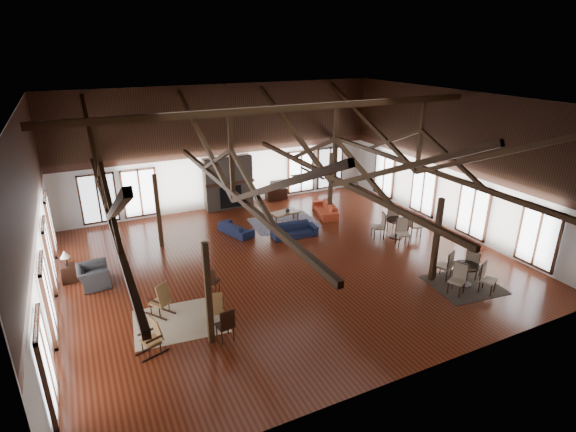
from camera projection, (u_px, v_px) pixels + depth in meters
name	position (u px, v px, depth m)	size (l,w,h in m)	color
floor	(286.00, 262.00, 17.15)	(16.00, 16.00, 0.00)	#5D2513
ceiling	(286.00, 101.00, 14.96)	(16.00, 14.00, 0.02)	black
wall_back	(224.00, 148.00, 21.92)	(16.00, 0.02, 6.00)	silver
wall_front	(419.00, 271.00, 10.19)	(16.00, 0.02, 6.00)	silver
wall_left	(34.00, 224.00, 12.81)	(0.02, 14.00, 6.00)	silver
wall_right	(454.00, 162.00, 19.30)	(0.02, 14.00, 6.00)	silver
roof_truss	(286.00, 159.00, 15.68)	(15.60, 14.07, 3.14)	#321D0E
post_grid	(286.00, 225.00, 16.60)	(8.16, 7.16, 3.05)	#321D0E
fireplace	(228.00, 183.00, 22.27)	(2.50, 0.69, 2.60)	#63584B
ceiling_fan	(312.00, 172.00, 15.16)	(1.60, 1.60, 0.75)	black
sofa_navy_front	(294.00, 230.00, 19.26)	(1.95, 0.76, 0.57)	#141B39
sofa_navy_left	(236.00, 228.00, 19.53)	(0.69, 1.75, 0.51)	#151B3A
sofa_orange	(325.00, 209.00, 21.64)	(0.79, 2.01, 0.59)	#BC4224
coffee_table	(285.00, 213.00, 20.72)	(1.38, 0.82, 0.50)	brown
vase	(288.00, 210.00, 20.66)	(0.20, 0.20, 0.21)	#B2B2B2
armchair	(94.00, 276.00, 15.35)	(0.99, 1.13, 0.74)	#2C2C2E
side_table_lamp	(68.00, 270.00, 15.58)	(0.47, 0.47, 1.20)	black
rocking_chair_a	(161.00, 300.00, 13.64)	(0.86, 0.95, 1.09)	#9B6C3A
rocking_chair_b	(215.00, 308.00, 13.26)	(0.70, 0.92, 1.05)	#9B6C3A
rocking_chair_c	(154.00, 336.00, 12.03)	(0.89, 0.65, 1.03)	#9B6C3A
side_chair_a	(211.00, 279.00, 14.73)	(0.59, 0.59, 0.99)	black
side_chair_b	(226.00, 323.00, 12.39)	(0.49, 0.49, 1.04)	black
cafe_table_near	(466.00, 271.00, 15.33)	(2.02, 2.02, 1.05)	black
cafe_table_far	(397.00, 225.00, 19.08)	(2.17, 2.17, 1.12)	black
cup_near	(466.00, 265.00, 15.14)	(0.13, 0.13, 0.10)	#B2B2B2
cup_far	(399.00, 219.00, 18.91)	(0.12, 0.12, 0.09)	#B2B2B2
tv_console	(276.00, 194.00, 23.78)	(1.13, 0.42, 0.56)	black
television	(277.00, 184.00, 23.60)	(0.91, 0.12, 0.52)	#B2B2B2
rug_tan	(180.00, 321.00, 13.50)	(2.68, 2.11, 0.01)	tan
rug_navy	(284.00, 223.00, 20.80)	(2.93, 2.20, 0.01)	#1D1B4E
rug_dark	(464.00, 285.00, 15.50)	(2.26, 2.05, 0.01)	black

